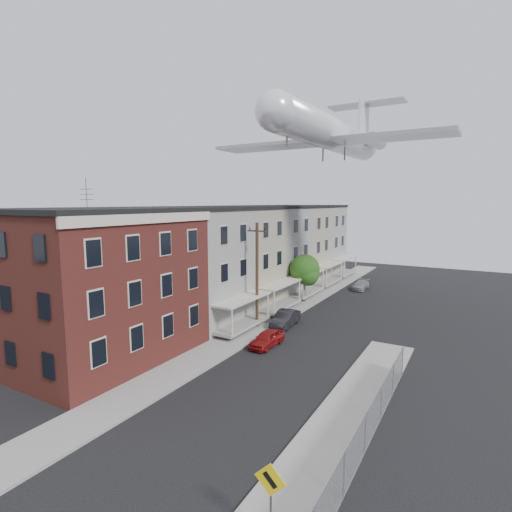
% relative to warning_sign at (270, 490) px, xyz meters
% --- Properties ---
extents(ground, '(120.00, 120.00, 0.00)m').
position_rel_warning_sign_xyz_m(ground, '(-5.60, 1.03, -1.88)').
color(ground, black).
rests_on(ground, ground).
extents(sidewalk_left, '(3.00, 62.00, 0.12)m').
position_rel_warning_sign_xyz_m(sidewalk_left, '(-11.10, 25.03, -1.82)').
color(sidewalk_left, gray).
rests_on(sidewalk_left, ground).
extents(sidewalk_right, '(3.00, 26.00, 0.12)m').
position_rel_warning_sign_xyz_m(sidewalk_right, '(-0.10, 7.03, -1.82)').
color(sidewalk_right, gray).
rests_on(sidewalk_right, ground).
extents(curb_left, '(0.15, 62.00, 0.14)m').
position_rel_warning_sign_xyz_m(curb_left, '(-9.65, 25.03, -1.81)').
color(curb_left, gray).
rests_on(curb_left, ground).
extents(curb_right, '(0.15, 26.00, 0.14)m').
position_rel_warning_sign_xyz_m(curb_right, '(-1.55, 7.03, -1.81)').
color(curb_right, gray).
rests_on(curb_right, ground).
extents(corner_building, '(10.31, 12.30, 12.15)m').
position_rel_warning_sign_xyz_m(corner_building, '(-17.60, 8.03, 3.28)').
color(corner_building, '#381811').
rests_on(corner_building, ground).
extents(row_house_a, '(11.98, 7.00, 10.30)m').
position_rel_warning_sign_xyz_m(row_house_a, '(-17.56, 17.53, 3.25)').
color(row_house_a, slate).
rests_on(row_house_a, ground).
extents(row_house_b, '(11.98, 7.00, 10.30)m').
position_rel_warning_sign_xyz_m(row_house_b, '(-17.56, 24.53, 3.25)').
color(row_house_b, gray).
rests_on(row_house_b, ground).
extents(row_house_c, '(11.98, 7.00, 10.30)m').
position_rel_warning_sign_xyz_m(row_house_c, '(-17.56, 31.53, 3.25)').
color(row_house_c, slate).
rests_on(row_house_c, ground).
extents(row_house_d, '(11.98, 7.00, 10.30)m').
position_rel_warning_sign_xyz_m(row_house_d, '(-17.56, 38.53, 3.25)').
color(row_house_d, gray).
rests_on(row_house_d, ground).
extents(row_house_e, '(11.98, 7.00, 10.30)m').
position_rel_warning_sign_xyz_m(row_house_e, '(-17.56, 45.53, 3.25)').
color(row_house_e, slate).
rests_on(row_house_e, ground).
extents(chainlink_fence, '(0.06, 18.06, 1.90)m').
position_rel_warning_sign_xyz_m(chainlink_fence, '(1.40, 6.03, -0.89)').
color(chainlink_fence, gray).
rests_on(chainlink_fence, ground).
extents(warning_sign, '(1.10, 0.11, 2.80)m').
position_rel_warning_sign_xyz_m(warning_sign, '(0.00, 0.00, 0.00)').
color(warning_sign, '#515156').
rests_on(warning_sign, ground).
extents(utility_pole, '(1.80, 0.26, 9.00)m').
position_rel_warning_sign_xyz_m(utility_pole, '(-11.20, 19.03, 2.79)').
color(utility_pole, black).
rests_on(utility_pole, ground).
extents(street_tree, '(3.22, 3.20, 5.20)m').
position_rel_warning_sign_xyz_m(street_tree, '(-10.87, 28.95, 1.57)').
color(street_tree, black).
rests_on(street_tree, ground).
extents(car_near, '(1.60, 3.60, 1.21)m').
position_rel_warning_sign_xyz_m(car_near, '(-8.27, 15.34, -1.28)').
color(car_near, maroon).
rests_on(car_near, ground).
extents(car_mid, '(1.70, 4.19, 1.35)m').
position_rel_warning_sign_xyz_m(car_mid, '(-9.20, 20.48, -1.21)').
color(car_mid, black).
rests_on(car_mid, ground).
extents(car_far, '(1.53, 3.75, 1.09)m').
position_rel_warning_sign_xyz_m(car_far, '(-7.40, 38.38, -1.34)').
color(car_far, gray).
rests_on(car_far, ground).
extents(airplane, '(22.77, 26.00, 7.56)m').
position_rel_warning_sign_xyz_m(airplane, '(-8.18, 28.82, 15.39)').
color(airplane, silver).
rests_on(airplane, ground).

